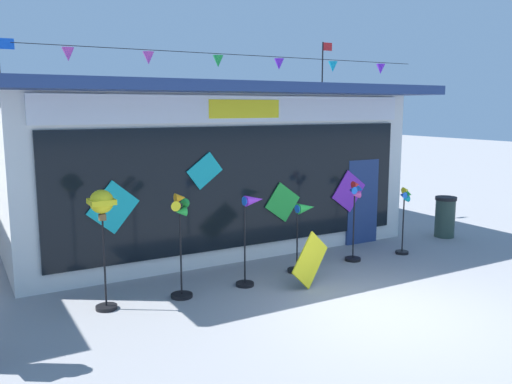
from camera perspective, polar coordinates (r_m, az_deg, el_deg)
The scene contains 10 objects.
ground_plane at distance 8.95m, azimuth 12.87°, elevation -12.22°, with size 80.00×80.00×0.00m, color gray.
kite_shop_building at distance 13.51m, azimuth -7.23°, elevation 3.30°, with size 9.24×6.97×5.03m.
wind_spinner_far_left at distance 8.66m, azimuth -16.19°, elevation -2.20°, with size 0.38×0.38×1.95m.
wind_spinner_left at distance 9.01m, azimuth -8.06°, elevation -4.31°, with size 0.40×0.37×1.82m.
wind_spinner_center_left at distance 9.59m, azimuth -0.56°, elevation -3.63°, with size 0.57×0.33×1.67m.
wind_spinner_center_right at distance 10.48m, azimuth 5.05°, elevation -3.78°, with size 0.60×0.37×1.37m.
wind_spinner_right at distance 11.28m, azimuth 10.57°, elevation -2.09°, with size 0.37×0.34×1.71m.
wind_spinner_far_right at distance 12.08m, azimuth 15.65°, elevation -2.15°, with size 0.33×0.29×1.50m.
trash_bin at distance 14.08m, azimuth 19.62°, elevation -2.51°, with size 0.52×0.52×1.02m.
display_kite_on_ground at distance 9.72m, azimuth 5.83°, elevation -7.25°, with size 0.51×0.03×0.92m, color yellow.
Camera 1 is at (-5.73, -6.08, 3.22)m, focal length 37.28 mm.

